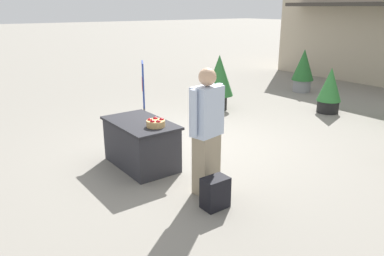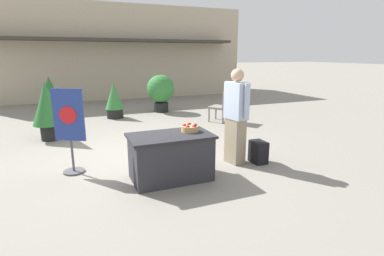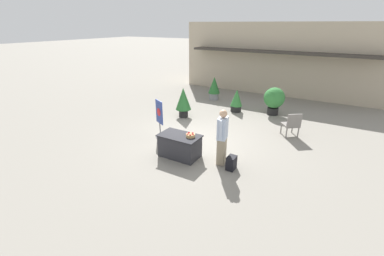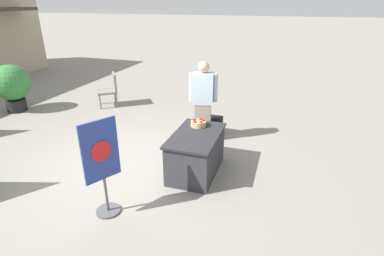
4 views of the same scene
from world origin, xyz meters
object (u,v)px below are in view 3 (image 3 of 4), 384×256
object	(u,v)px
display_table	(180,146)
backpack	(231,163)
poster_board	(160,118)
potted_plant_near_left	(214,87)
apple_basket	(191,135)
potted_plant_far_right	(274,99)
person_visitor	(222,137)
patio_chair	(292,124)
potted_plant_far_left	(183,100)
potted_plant_near_right	(236,100)

from	to	relation	value
display_table	backpack	size ratio (longest dim) A/B	3.19
poster_board	potted_plant_near_left	distance (m)	5.90
apple_basket	potted_plant_far_right	xyz separation A→B (m)	(1.19, 5.74, -0.05)
display_table	potted_plant_far_right	size ratio (longest dim) A/B	1.02
person_visitor	potted_plant_near_left	world-z (taller)	person_visitor
backpack	patio_chair	distance (m)	3.60
person_visitor	potted_plant_far_right	world-z (taller)	person_visitor
person_visitor	poster_board	bearing A→B (deg)	-23.73
apple_basket	potted_plant_near_left	xyz separation A→B (m)	(-2.42, 6.70, -0.11)
backpack	potted_plant_near_left	size ratio (longest dim) A/B	0.32
display_table	potted_plant_far_right	xyz separation A→B (m)	(1.56, 5.81, 0.39)
display_table	potted_plant_far_left	xyz separation A→B (m)	(-1.95, 3.32, 0.42)
apple_basket	potted_plant_near_left	size ratio (longest dim) A/B	0.22
poster_board	patio_chair	bearing A→B (deg)	149.40
potted_plant_far_left	potted_plant_near_right	world-z (taller)	potted_plant_far_left
person_visitor	potted_plant_far_left	world-z (taller)	person_visitor
potted_plant_far_left	potted_plant_near_left	size ratio (longest dim) A/B	1.07
poster_board	potted_plant_near_right	world-z (taller)	poster_board
apple_basket	potted_plant_near_right	bearing A→B (deg)	95.46
poster_board	potted_plant_near_right	size ratio (longest dim) A/B	1.31
backpack	potted_plant_near_right	bearing A→B (deg)	110.06
potted_plant_far_right	person_visitor	bearing A→B (deg)	-92.00
poster_board	potted_plant_near_left	size ratio (longest dim) A/B	1.13
apple_basket	potted_plant_far_left	size ratio (longest dim) A/B	0.21
display_table	poster_board	world-z (taller)	poster_board
apple_basket	backpack	bearing A→B (deg)	1.10
potted_plant_far_left	potted_plant_near_left	distance (m)	3.46
person_visitor	potted_plant_far_right	xyz separation A→B (m)	(0.19, 5.54, -0.14)
person_visitor	apple_basket	bearing A→B (deg)	0.25
patio_chair	display_table	bearing A→B (deg)	104.21
backpack	poster_board	xyz separation A→B (m)	(-3.26, 0.81, 0.58)
person_visitor	display_table	bearing A→B (deg)	-0.00
potted_plant_near_right	display_table	bearing A→B (deg)	-88.55
potted_plant_far_left	backpack	bearing A→B (deg)	-40.85
patio_chair	potted_plant_far_left	world-z (taller)	potted_plant_far_left
apple_basket	patio_chair	distance (m)	4.25
display_table	backpack	bearing A→B (deg)	3.09
potted_plant_near_right	patio_chair	bearing A→B (deg)	-31.29
backpack	potted_plant_near_right	distance (m)	5.58
potted_plant_near_right	potted_plant_far_right	size ratio (longest dim) A/B	0.85
backpack	person_visitor	bearing A→B (deg)	156.85
potted_plant_near_right	potted_plant_near_left	world-z (taller)	potted_plant_near_left
display_table	potted_plant_far_left	world-z (taller)	potted_plant_far_left
display_table	potted_plant_near_right	distance (m)	5.33
display_table	potted_plant_near_right	world-z (taller)	potted_plant_near_right
person_visitor	potted_plant_near_right	bearing A→B (deg)	-84.74
display_table	person_visitor	size ratio (longest dim) A/B	0.76
poster_board	potted_plant_near_left	xyz separation A→B (m)	(-0.57, 5.87, -0.09)
apple_basket	potted_plant_near_right	size ratio (longest dim) A/B	0.26
backpack	patio_chair	size ratio (longest dim) A/B	0.44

